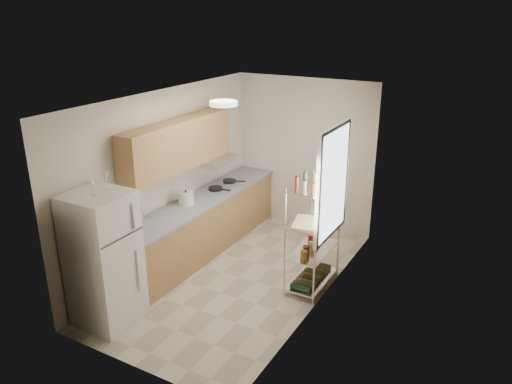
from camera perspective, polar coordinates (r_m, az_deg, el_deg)
room at (r=6.78m, az=-2.12°, el=-0.11°), size 2.52×4.42×2.62m
counter_run at (r=7.91m, az=-6.10°, el=-3.75°), size 0.63×3.51×0.90m
upper_cabinets at (r=7.28m, az=-8.91°, el=5.32°), size 0.33×2.20×0.72m
range_hood at (r=7.98m, az=-4.92°, el=3.70°), size 0.50×0.60×0.12m
window at (r=6.49m, az=8.77°, el=1.05°), size 0.06×1.00×1.46m
bakers_rack at (r=6.67m, az=6.64°, el=-2.36°), size 0.45×0.90×1.73m
ceiling_dome at (r=6.19m, az=-3.73°, el=10.09°), size 0.34×0.34×0.05m
refrigerator at (r=6.29m, az=-17.02°, el=-7.36°), size 0.69×0.69×1.68m
wine_glass_a at (r=5.88m, az=-18.15°, el=0.43°), size 0.06×0.06×0.18m
wine_glass_b at (r=6.02m, az=-16.72°, el=1.21°), size 0.08×0.08×0.21m
rice_cooker at (r=7.51m, az=-8.01°, el=-0.70°), size 0.23×0.23×0.19m
frying_pan_large at (r=8.07m, az=-4.65°, el=0.39°), size 0.26×0.26×0.04m
frying_pan_small at (r=8.40m, az=-3.06°, el=1.25°), size 0.29×0.29×0.04m
cutting_board at (r=6.55m, az=6.03°, el=-3.56°), size 0.48×0.56×0.03m
espresso_machine at (r=6.87m, az=8.15°, el=-1.28°), size 0.24×0.29×0.30m
storage_bag at (r=7.10m, az=6.62°, el=-4.97°), size 0.12×0.16×0.17m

